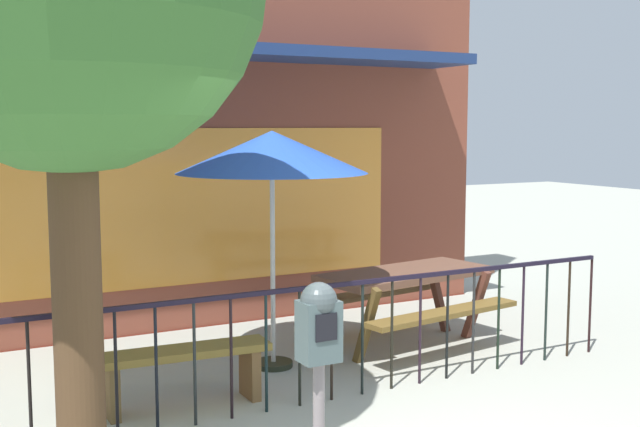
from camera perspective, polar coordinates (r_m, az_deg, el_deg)
The scene contains 6 objects.
pub_storefront at distance 8.86m, azimuth -10.25°, elevation 10.57°, with size 7.60×1.39×5.81m.
patio_fence_front at distance 6.28m, azimuth -1.49°, elevation -8.04°, with size 6.41×0.04×0.97m.
picnic_table_left at distance 8.03m, azimuth 6.20°, elevation -5.27°, with size 1.98×1.61×0.79m.
patio_umbrella at distance 7.13m, azimuth -3.50°, elevation 4.36°, with size 1.74×1.74×2.18m.
patio_bench at distance 6.43m, azimuth -9.90°, elevation -10.69°, with size 1.42×0.40×0.48m.
parking_meter_far at distance 3.68m, azimuth -0.09°, elevation -10.28°, with size 0.18×0.17×1.52m.
Camera 1 is at (-2.71, -3.35, 2.23)m, focal length 44.22 mm.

